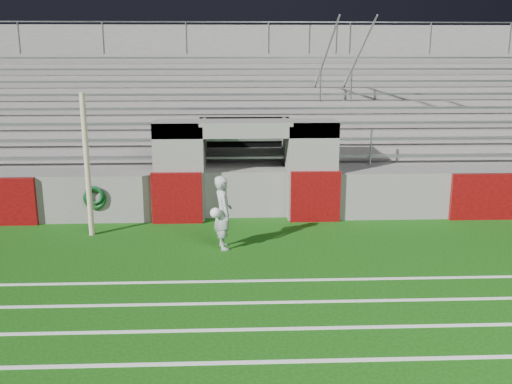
{
  "coord_description": "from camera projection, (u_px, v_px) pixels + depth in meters",
  "views": [
    {
      "loc": [
        -0.34,
        -11.39,
        4.38
      ],
      "look_at": [
        0.2,
        1.8,
        1.1
      ],
      "focal_mm": 40.0,
      "sensor_mm": 36.0,
      "label": 1
    }
  ],
  "objects": [
    {
      "name": "goalkeeper_with_ball",
      "position": [
        223.0,
        212.0,
        12.8
      ],
      "size": [
        0.55,
        0.68,
        1.69
      ],
      "color": "#A8AEB2",
      "rests_on": "ground"
    },
    {
      "name": "hose_coil",
      "position": [
        95.0,
        197.0,
        14.63
      ],
      "size": [
        0.6,
        0.15,
        0.64
      ],
      "color": "#0B3A12",
      "rests_on": "ground"
    },
    {
      "name": "stadium_structure",
      "position": [
        243.0,
        137.0,
        19.48
      ],
      "size": [
        26.0,
        8.48,
        5.42
      ],
      "color": "slate",
      "rests_on": "ground"
    },
    {
      "name": "ground",
      "position": [
        250.0,
        263.0,
        12.11
      ],
      "size": [
        90.0,
        90.0,
        0.0
      ],
      "primitive_type": "plane",
      "color": "#11450B",
      "rests_on": "ground"
    },
    {
      "name": "field_post",
      "position": [
        87.0,
        166.0,
        13.54
      ],
      "size": [
        0.13,
        0.13,
        3.45
      ],
      "primitive_type": "cylinder",
      "color": "beige",
      "rests_on": "ground"
    }
  ]
}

